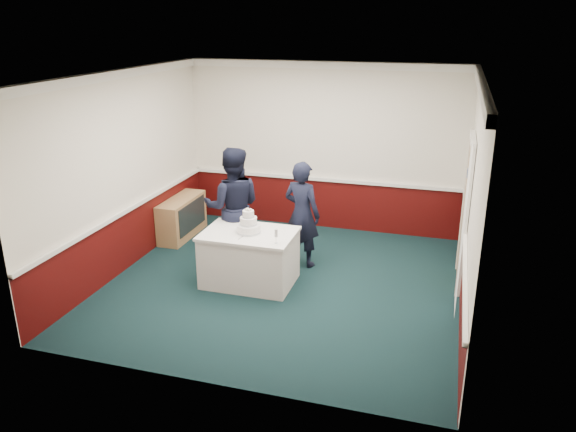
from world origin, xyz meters
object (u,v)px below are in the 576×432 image
(sideboard, at_px, (182,217))
(person_man, at_px, (233,207))
(cake_knife, at_px, (242,237))
(champagne_flute, at_px, (276,234))
(cake_table, at_px, (249,257))
(person_woman, at_px, (302,214))
(wedding_cake, at_px, (249,225))

(sideboard, xyz_separation_m, person_man, (1.31, -0.80, 0.58))
(cake_knife, relative_size, champagne_flute, 1.07)
(cake_table, xyz_separation_m, person_woman, (0.56, 0.85, 0.43))
(cake_knife, bearing_deg, cake_table, 88.51)
(cake_table, height_order, champagne_flute, champagne_flute)
(cake_table, height_order, person_man, person_man)
(sideboard, height_order, person_woman, person_woman)
(cake_knife, height_order, person_man, person_man)
(person_man, bearing_deg, sideboard, -49.54)
(person_woman, bearing_deg, cake_table, 73.19)
(sideboard, bearing_deg, wedding_cake, -38.25)
(cake_table, distance_m, cake_knife, 0.44)
(sideboard, relative_size, cake_table, 0.91)
(sideboard, bearing_deg, champagne_flute, -36.45)
(sideboard, distance_m, wedding_cake, 2.35)
(sideboard, distance_m, person_man, 1.64)
(cake_knife, height_order, champagne_flute, champagne_flute)
(cake_table, distance_m, wedding_cake, 0.50)
(wedding_cake, distance_m, person_man, 0.78)
(cake_table, distance_m, person_man, 0.94)
(person_woman, bearing_deg, wedding_cake, 73.19)
(champagne_flute, relative_size, person_man, 0.11)
(person_man, bearing_deg, person_woman, 175.08)
(person_woman, bearing_deg, sideboard, 3.00)
(champagne_flute, bearing_deg, person_woman, 87.06)
(cake_table, relative_size, person_man, 0.71)
(champagne_flute, bearing_deg, cake_table, 150.75)
(cake_knife, bearing_deg, champagne_flute, -1.54)
(sideboard, xyz_separation_m, cake_knife, (1.76, -1.61, 0.44))
(cake_table, relative_size, wedding_cake, 3.63)
(cake_table, relative_size, champagne_flute, 6.44)
(sideboard, xyz_separation_m, cake_table, (1.79, -1.41, 0.05))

